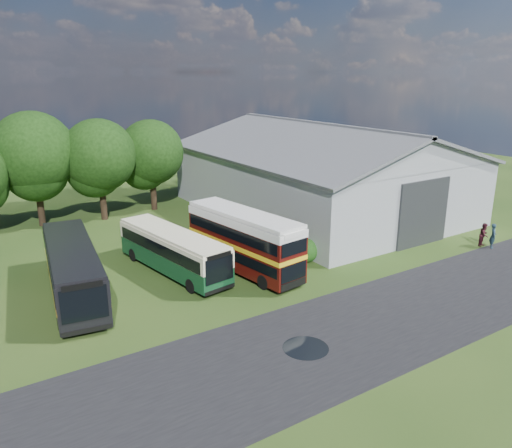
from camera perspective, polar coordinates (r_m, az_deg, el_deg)
ground at (r=27.31m, az=4.23°, el=-10.38°), size 120.00×120.00×0.00m
asphalt_road at (r=27.15m, az=13.29°, el=-11.00°), size 60.00×8.00×0.02m
puddle at (r=24.44m, az=5.69°, el=-13.96°), size 2.20×2.20×0.01m
storage_shed at (r=46.89m, az=7.27°, el=6.56°), size 18.80×24.80×8.15m
tree_mid at (r=45.01m, az=-24.07°, el=7.40°), size 6.80×6.80×9.60m
tree_right_a at (r=45.15m, az=-17.50°, el=7.47°), size 6.26×6.26×8.83m
tree_right_b at (r=47.48m, az=-11.91°, el=8.02°), size 5.98×5.98×8.45m
shrub_front at (r=34.78m, az=5.67°, el=-4.23°), size 1.70×1.70×1.70m
shrub_mid at (r=36.26m, az=3.70°, el=-3.28°), size 1.60×1.60×1.60m
bus_green_single at (r=32.75m, az=-9.48°, el=-3.03°), size 3.77×10.16×2.74m
bus_maroon_double at (r=32.41m, az=-1.40°, el=-2.03°), size 3.59×9.48×3.98m
bus_dark_single at (r=30.78m, az=-20.19°, el=-4.87°), size 4.08×11.34×3.06m
visitor_a at (r=40.80m, az=25.47°, el=-1.25°), size 0.81×0.77×1.86m
visitor_b at (r=40.90m, az=24.61°, el=-1.16°), size 0.99×0.84×1.78m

